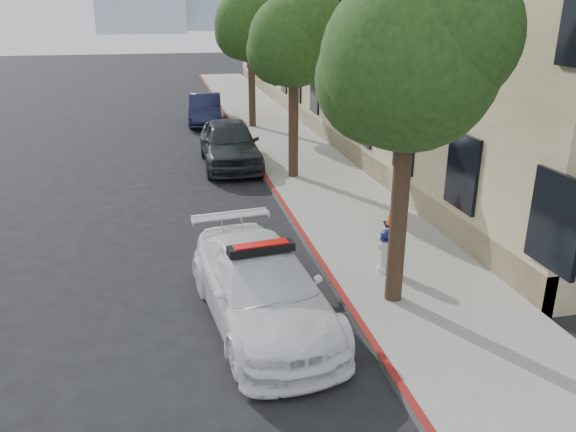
{
  "coord_description": "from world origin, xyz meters",
  "views": [
    {
      "loc": [
        -0.85,
        -10.3,
        5.03
      ],
      "look_at": [
        1.48,
        0.29,
        1.0
      ],
      "focal_mm": 35.0,
      "sensor_mm": 36.0,
      "label": 1
    }
  ],
  "objects_px": {
    "police_car": "(262,287)",
    "parked_car_mid": "(230,143)",
    "parked_car_far": "(205,109)",
    "traffic_cone": "(393,211)",
    "fire_hydrant": "(386,251)"
  },
  "relations": [
    {
      "from": "fire_hydrant",
      "to": "traffic_cone",
      "type": "bearing_deg",
      "value": 76.16
    },
    {
      "from": "parked_car_mid",
      "to": "fire_hydrant",
      "type": "height_order",
      "value": "parked_car_mid"
    },
    {
      "from": "parked_car_far",
      "to": "traffic_cone",
      "type": "height_order",
      "value": "parked_car_far"
    },
    {
      "from": "parked_car_far",
      "to": "fire_hydrant",
      "type": "bearing_deg",
      "value": -77.73
    },
    {
      "from": "police_car",
      "to": "parked_car_far",
      "type": "height_order",
      "value": "police_car"
    },
    {
      "from": "police_car",
      "to": "fire_hydrant",
      "type": "xyz_separation_m",
      "value": [
        2.66,
        1.08,
        -0.07
      ]
    },
    {
      "from": "police_car",
      "to": "fire_hydrant",
      "type": "height_order",
      "value": "police_car"
    },
    {
      "from": "parked_car_far",
      "to": "police_car",
      "type": "bearing_deg",
      "value": -86.71
    },
    {
      "from": "parked_car_mid",
      "to": "parked_car_far",
      "type": "relative_size",
      "value": 1.12
    },
    {
      "from": "parked_car_far",
      "to": "traffic_cone",
      "type": "bearing_deg",
      "value": -72.25
    },
    {
      "from": "parked_car_mid",
      "to": "traffic_cone",
      "type": "distance_m",
      "value": 7.43
    },
    {
      "from": "police_car",
      "to": "traffic_cone",
      "type": "relative_size",
      "value": 6.38
    },
    {
      "from": "parked_car_mid",
      "to": "fire_hydrant",
      "type": "distance_m",
      "value": 9.3
    },
    {
      "from": "police_car",
      "to": "parked_car_mid",
      "type": "distance_m",
      "value": 10.2
    },
    {
      "from": "police_car",
      "to": "parked_car_mid",
      "type": "relative_size",
      "value": 1.02
    }
  ]
}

